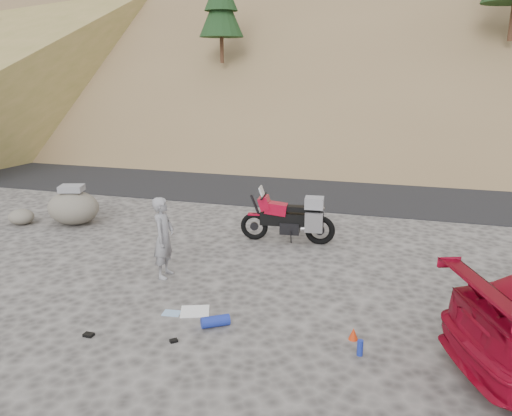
# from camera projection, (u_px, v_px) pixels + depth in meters

# --- Properties ---
(ground) EXTENTS (140.00, 140.00, 0.00)m
(ground) POSITION_uv_depth(u_px,v_px,m) (177.00, 280.00, 9.77)
(ground) COLOR #3F3C3A
(ground) RESTS_ON ground
(road) EXTENTS (120.00, 7.00, 0.05)m
(road) POSITION_uv_depth(u_px,v_px,m) (281.00, 182.00, 18.09)
(road) COLOR black
(road) RESTS_ON ground
(motorcycle) EXTENTS (2.26, 0.76, 1.35)m
(motorcycle) POSITION_uv_depth(u_px,v_px,m) (292.00, 219.00, 11.75)
(motorcycle) COLOR black
(motorcycle) RESTS_ON ground
(man) EXTENTS (0.43, 0.62, 1.62)m
(man) POSITION_uv_depth(u_px,v_px,m) (166.00, 276.00, 9.97)
(man) COLOR gray
(man) RESTS_ON ground
(boulder) EXTENTS (1.46, 1.27, 1.06)m
(boulder) POSITION_uv_depth(u_px,v_px,m) (73.00, 207.00, 13.16)
(boulder) COLOR #544F48
(boulder) RESTS_ON ground
(small_rock) EXTENTS (0.79, 0.74, 0.40)m
(small_rock) POSITION_uv_depth(u_px,v_px,m) (21.00, 217.00, 13.20)
(small_rock) COLOR #544F48
(small_rock) RESTS_ON ground
(gear_white_cloth) EXTENTS (0.60, 0.57, 0.02)m
(gear_white_cloth) POSITION_uv_depth(u_px,v_px,m) (195.00, 311.00, 8.50)
(gear_white_cloth) COLOR white
(gear_white_cloth) RESTS_ON ground
(gear_blue_mat) EXTENTS (0.48, 0.40, 0.18)m
(gear_blue_mat) POSITION_uv_depth(u_px,v_px,m) (215.00, 321.00, 8.00)
(gear_blue_mat) COLOR #192B97
(gear_blue_mat) RESTS_ON ground
(gear_bottle) EXTENTS (0.11, 0.11, 0.24)m
(gear_bottle) POSITION_uv_depth(u_px,v_px,m) (360.00, 348.00, 7.19)
(gear_bottle) COLOR #192B97
(gear_bottle) RESTS_ON ground
(gear_funnel) EXTENTS (0.15, 0.15, 0.19)m
(gear_funnel) POSITION_uv_depth(u_px,v_px,m) (353.00, 334.00, 7.62)
(gear_funnel) COLOR red
(gear_funnel) RESTS_ON ground
(gear_glove_a) EXTENTS (0.16, 0.11, 0.04)m
(gear_glove_a) POSITION_uv_depth(u_px,v_px,m) (89.00, 335.00, 7.73)
(gear_glove_a) COLOR black
(gear_glove_a) RESTS_ON ground
(gear_glove_b) EXTENTS (0.14, 0.14, 0.04)m
(gear_glove_b) POSITION_uv_depth(u_px,v_px,m) (174.00, 341.00, 7.57)
(gear_glove_b) COLOR black
(gear_glove_b) RESTS_ON ground
(gear_blue_cloth) EXTENTS (0.32, 0.25, 0.01)m
(gear_blue_cloth) POSITION_uv_depth(u_px,v_px,m) (172.00, 313.00, 8.44)
(gear_blue_cloth) COLOR #88ACD3
(gear_blue_cloth) RESTS_ON ground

